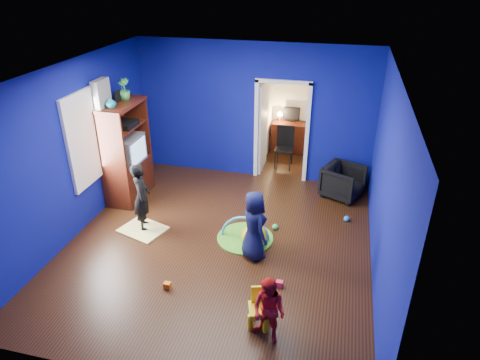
% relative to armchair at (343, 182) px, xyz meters
% --- Properties ---
extents(floor, '(5.00, 5.50, 0.01)m').
position_rel_armchair_xyz_m(floor, '(-1.96, -2.20, -0.33)').
color(floor, black).
rests_on(floor, ground).
extents(ceiling, '(5.00, 5.50, 0.01)m').
position_rel_armchair_xyz_m(ceiling, '(-1.96, -2.20, 2.57)').
color(ceiling, white).
rests_on(ceiling, wall_back).
extents(wall_back, '(5.00, 0.02, 2.90)m').
position_rel_armchair_xyz_m(wall_back, '(-1.96, 0.55, 1.12)').
color(wall_back, navy).
rests_on(wall_back, floor).
extents(wall_front, '(5.00, 0.02, 2.90)m').
position_rel_armchair_xyz_m(wall_front, '(-1.96, -4.95, 1.12)').
color(wall_front, navy).
rests_on(wall_front, floor).
extents(wall_left, '(0.02, 5.50, 2.90)m').
position_rel_armchair_xyz_m(wall_left, '(-4.46, -2.20, 1.12)').
color(wall_left, navy).
rests_on(wall_left, floor).
extents(wall_right, '(0.02, 5.50, 2.90)m').
position_rel_armchair_xyz_m(wall_right, '(0.54, -2.20, 1.12)').
color(wall_right, navy).
rests_on(wall_right, floor).
extents(alcove, '(1.00, 1.75, 2.50)m').
position_rel_armchair_xyz_m(alcove, '(-1.36, 1.42, 0.92)').
color(alcove, silver).
rests_on(alcove, floor).
extents(armchair, '(0.95, 0.94, 0.67)m').
position_rel_armchair_xyz_m(armchair, '(0.00, 0.00, 0.00)').
color(armchair, black).
rests_on(armchair, floor).
extents(child_black, '(0.46, 0.54, 1.25)m').
position_rel_armchair_xyz_m(child_black, '(-3.40, -2.01, 0.29)').
color(child_black, black).
rests_on(child_black, floor).
extents(child_navy, '(0.65, 0.68, 1.17)m').
position_rel_armchair_xyz_m(child_navy, '(-1.32, -2.37, 0.25)').
color(child_navy, '#0E0F34').
rests_on(child_navy, floor).
extents(toddler_red, '(0.56, 0.51, 0.93)m').
position_rel_armchair_xyz_m(toddler_red, '(-0.79, -4.00, 0.13)').
color(toddler_red, red).
rests_on(toddler_red, floor).
extents(vase, '(0.24, 0.24, 0.20)m').
position_rel_armchair_xyz_m(vase, '(-4.16, -1.31, 1.73)').
color(vase, '#0D5F6D').
rests_on(vase, tv_armoire).
extents(potted_plant, '(0.24, 0.24, 0.40)m').
position_rel_armchair_xyz_m(potted_plant, '(-4.16, -0.79, 1.82)').
color(potted_plant, green).
rests_on(potted_plant, tv_armoire).
extents(tv_armoire, '(0.58, 1.14, 1.96)m').
position_rel_armchair_xyz_m(tv_armoire, '(-4.16, -1.01, 0.65)').
color(tv_armoire, '#411B0A').
rests_on(tv_armoire, floor).
extents(crt_tv, '(0.46, 0.70, 0.54)m').
position_rel_armchair_xyz_m(crt_tv, '(-4.12, -1.01, 0.69)').
color(crt_tv, silver).
rests_on(crt_tv, tv_armoire).
extents(yellow_blanket, '(0.90, 0.80, 0.03)m').
position_rel_armchair_xyz_m(yellow_blanket, '(-3.40, -2.11, -0.32)').
color(yellow_blanket, '#F2E07A').
rests_on(yellow_blanket, floor).
extents(hopper_ball, '(0.42, 0.42, 0.42)m').
position_rel_armchair_xyz_m(hopper_ball, '(-1.37, -2.12, -0.12)').
color(hopper_ball, yellow).
rests_on(hopper_ball, floor).
extents(kid_chair, '(0.35, 0.35, 0.50)m').
position_rel_armchair_xyz_m(kid_chair, '(-0.94, -3.80, -0.08)').
color(kid_chair, yellow).
rests_on(kid_chair, floor).
extents(play_mat, '(0.97, 0.97, 0.03)m').
position_rel_armchair_xyz_m(play_mat, '(-1.57, -1.93, -0.32)').
color(play_mat, green).
rests_on(play_mat, floor).
extents(toy_arch, '(0.86, 0.06, 0.86)m').
position_rel_armchair_xyz_m(toy_arch, '(-1.57, -1.93, -0.31)').
color(toy_arch, '#3F8CD8').
rests_on(toy_arch, floor).
extents(window_left, '(0.03, 0.95, 1.55)m').
position_rel_armchair_xyz_m(window_left, '(-4.45, -1.85, 1.22)').
color(window_left, white).
rests_on(window_left, wall_left).
extents(curtain, '(0.14, 0.42, 2.40)m').
position_rel_armchair_xyz_m(curtain, '(-4.33, -1.30, 0.92)').
color(curtain, slate).
rests_on(curtain, floor).
extents(doorway, '(1.16, 0.10, 2.10)m').
position_rel_armchair_xyz_m(doorway, '(-1.36, 0.55, 0.72)').
color(doorway, white).
rests_on(doorway, floor).
extents(study_desk, '(0.88, 0.44, 0.75)m').
position_rel_armchair_xyz_m(study_desk, '(-1.36, 2.06, 0.04)').
color(study_desk, '#3D140A').
rests_on(study_desk, floor).
extents(desk_monitor, '(0.40, 0.05, 0.32)m').
position_rel_armchair_xyz_m(desk_monitor, '(-1.36, 2.18, 0.62)').
color(desk_monitor, black).
rests_on(desk_monitor, study_desk).
extents(desk_lamp, '(0.14, 0.14, 0.14)m').
position_rel_armchair_xyz_m(desk_lamp, '(-1.64, 2.12, 0.60)').
color(desk_lamp, '#FFD88C').
rests_on(desk_lamp, study_desk).
extents(folding_chair, '(0.40, 0.40, 0.92)m').
position_rel_armchair_xyz_m(folding_chair, '(-1.36, 1.10, 0.13)').
color(folding_chair, black).
rests_on(folding_chair, floor).
extents(book_shelf, '(0.88, 0.24, 0.04)m').
position_rel_armchair_xyz_m(book_shelf, '(-1.36, 2.17, 1.69)').
color(book_shelf, white).
rests_on(book_shelf, study_desk).
extents(toy_0, '(0.10, 0.08, 0.10)m').
position_rel_armchair_xyz_m(toy_0, '(-0.79, -3.00, -0.28)').
color(toy_0, '#F52849').
rests_on(toy_0, floor).
extents(toy_1, '(0.11, 0.11, 0.11)m').
position_rel_armchair_xyz_m(toy_1, '(0.13, -0.94, -0.28)').
color(toy_1, '#2386C7').
rests_on(toy_1, floor).
extents(toy_2, '(0.10, 0.08, 0.10)m').
position_rel_armchair_xyz_m(toy_2, '(-2.39, -3.43, -0.28)').
color(toy_2, orange).
rests_on(toy_2, floor).
extents(toy_3, '(0.11, 0.11, 0.11)m').
position_rel_armchair_xyz_m(toy_3, '(-1.11, -1.52, -0.28)').
color(toy_3, green).
rests_on(toy_3, floor).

